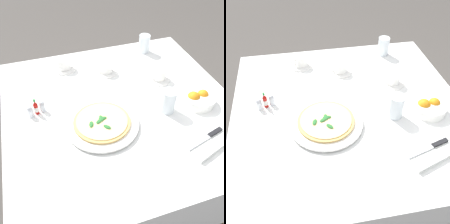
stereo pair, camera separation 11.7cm
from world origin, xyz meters
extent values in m
plane|color=#4C4742|center=(0.00, 0.00, 0.00)|extent=(8.00, 8.00, 0.00)
cube|color=white|center=(0.00, 0.00, 0.73)|extent=(1.09, 1.09, 0.02)
cube|color=white|center=(0.00, -0.54, 0.58)|extent=(1.09, 0.01, 0.28)
cube|color=white|center=(-0.54, 0.00, 0.58)|extent=(0.01, 1.09, 0.28)
cube|color=white|center=(0.54, 0.00, 0.58)|extent=(0.01, 1.09, 0.28)
cylinder|color=brown|center=(-0.45, -0.45, 0.36)|extent=(0.06, 0.06, 0.72)
cylinder|color=brown|center=(0.45, -0.45, 0.36)|extent=(0.06, 0.06, 0.72)
cylinder|color=white|center=(0.12, 0.10, 0.75)|extent=(0.19, 0.19, 0.01)
cylinder|color=white|center=(0.12, 0.10, 0.76)|extent=(0.32, 0.32, 0.01)
cylinder|color=#DBAD60|center=(0.12, 0.10, 0.77)|extent=(0.25, 0.25, 0.01)
cylinder|color=#F4DB8E|center=(0.12, 0.10, 0.77)|extent=(0.22, 0.22, 0.00)
ellipsoid|color=#2D7533|center=(0.17, 0.11, 0.78)|extent=(0.03, 0.04, 0.01)
ellipsoid|color=#2D7533|center=(0.12, 0.09, 0.78)|extent=(0.04, 0.02, 0.01)
ellipsoid|color=#2D7533|center=(0.12, 0.09, 0.78)|extent=(0.02, 0.04, 0.01)
ellipsoid|color=#2D7533|center=(0.11, 0.14, 0.78)|extent=(0.04, 0.04, 0.01)
ellipsoid|color=#2D7533|center=(0.14, 0.10, 0.78)|extent=(0.04, 0.03, 0.01)
cylinder|color=white|center=(-0.01, -0.29, 0.75)|extent=(0.13, 0.13, 0.01)
cylinder|color=white|center=(-0.01, -0.29, 0.78)|extent=(0.08, 0.08, 0.05)
torus|color=white|center=(0.04, -0.31, 0.78)|extent=(0.04, 0.02, 0.03)
cylinder|color=black|center=(-0.01, -0.29, 0.80)|extent=(0.07, 0.07, 0.00)
cylinder|color=white|center=(-0.26, -0.14, 0.75)|extent=(0.13, 0.13, 0.01)
cylinder|color=white|center=(-0.26, -0.14, 0.78)|extent=(0.08, 0.08, 0.06)
torus|color=white|center=(-0.21, -0.15, 0.78)|extent=(0.04, 0.02, 0.03)
cylinder|color=black|center=(-0.26, -0.14, 0.81)|extent=(0.07, 0.07, 0.00)
cylinder|color=white|center=(0.20, -0.39, 0.75)|extent=(0.13, 0.13, 0.01)
cylinder|color=white|center=(0.20, -0.39, 0.78)|extent=(0.08, 0.08, 0.06)
torus|color=white|center=(0.24, -0.37, 0.78)|extent=(0.03, 0.02, 0.03)
cylinder|color=black|center=(0.20, -0.39, 0.80)|extent=(0.07, 0.07, 0.00)
cylinder|color=white|center=(-0.19, 0.10, 0.80)|extent=(0.07, 0.07, 0.11)
cylinder|color=silver|center=(-0.19, 0.10, 0.77)|extent=(0.06, 0.06, 0.06)
cylinder|color=white|center=(-0.30, -0.43, 0.80)|extent=(0.07, 0.07, 0.11)
cylinder|color=silver|center=(-0.30, -0.43, 0.77)|extent=(0.06, 0.06, 0.05)
cube|color=white|center=(-0.26, 0.32, 0.75)|extent=(0.25, 0.19, 0.02)
cube|color=silver|center=(-0.21, 0.33, 0.77)|extent=(0.12, 0.05, 0.01)
cube|color=black|center=(-0.31, 0.30, 0.77)|extent=(0.08, 0.04, 0.01)
cylinder|color=white|center=(-0.36, 0.10, 0.77)|extent=(0.15, 0.15, 0.04)
sphere|color=orange|center=(-0.33, 0.09, 0.78)|extent=(0.06, 0.06, 0.06)
sphere|color=orange|center=(-0.38, 0.09, 0.78)|extent=(0.05, 0.05, 0.05)
cylinder|color=#B7140F|center=(0.39, -0.07, 0.77)|extent=(0.02, 0.02, 0.05)
cylinder|color=white|center=(0.39, -0.07, 0.77)|extent=(0.02, 0.02, 0.02)
cone|color=#B7140F|center=(0.39, -0.07, 0.81)|extent=(0.02, 0.02, 0.02)
cylinder|color=#1E722D|center=(0.39, -0.07, 0.82)|extent=(0.01, 0.01, 0.01)
cylinder|color=white|center=(0.41, -0.06, 0.76)|extent=(0.03, 0.03, 0.04)
cylinder|color=white|center=(0.41, -0.06, 0.76)|extent=(0.02, 0.02, 0.03)
sphere|color=silver|center=(0.41, -0.06, 0.79)|extent=(0.02, 0.02, 0.02)
cylinder|color=white|center=(0.36, -0.08, 0.76)|extent=(0.03, 0.03, 0.04)
cylinder|color=#38332D|center=(0.36, -0.08, 0.76)|extent=(0.02, 0.02, 0.03)
sphere|color=silver|center=(0.36, -0.08, 0.79)|extent=(0.02, 0.02, 0.02)
camera|label=1|loc=(0.33, 0.86, 1.57)|focal=41.56mm
camera|label=2|loc=(0.21, 0.89, 1.57)|focal=41.56mm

